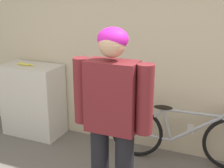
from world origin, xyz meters
The scene contains 5 objects.
wall_back centered at (0.00, 2.35, 1.30)m, with size 8.00×0.07×2.60m.
side_shelf centered at (-1.58, 2.08, 0.50)m, with size 0.80×0.45×0.99m.
person centered at (0.07, 1.03, 0.98)m, with size 0.71×0.25×1.70m.
bicycle centered at (0.49, 2.10, 0.35)m, with size 1.72×0.46×0.71m.
banana centered at (-1.63, 2.03, 1.01)m, with size 0.28×0.08×0.04m.
Camera 1 is at (1.04, -1.22, 2.00)m, focal length 50.00 mm.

